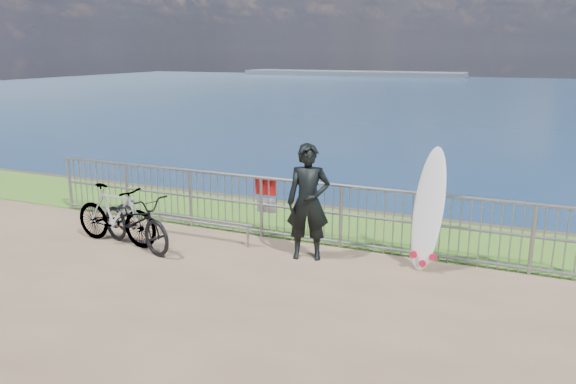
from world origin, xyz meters
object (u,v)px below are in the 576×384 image
at_px(surfboard, 428,214).
at_px(bicycle_near, 135,221).
at_px(surfer, 308,202).
at_px(bicycle_far, 116,215).

relative_size(surfboard, bicycle_near, 1.04).
height_order(surfer, surfboard, surfboard).
height_order(surfboard, bicycle_far, surfboard).
relative_size(bicycle_near, bicycle_far, 1.04).
xyz_separation_m(surfer, surfboard, (1.84, 0.32, -0.06)).
relative_size(surfer, bicycle_far, 1.07).
xyz_separation_m(surfboard, bicycle_near, (-4.71, -1.03, -0.40)).
height_order(surfer, bicycle_far, surfer).
bearing_deg(bicycle_near, bicycle_far, 102.85).
bearing_deg(bicycle_near, surfboard, -59.75).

